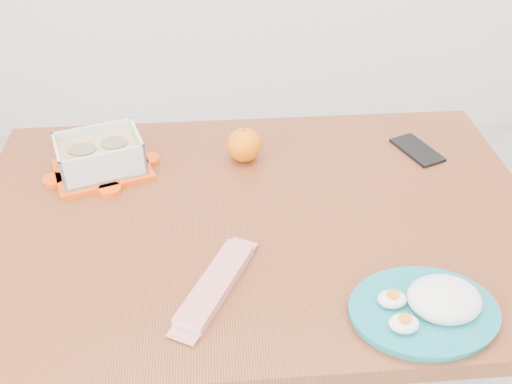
{
  "coord_description": "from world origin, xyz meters",
  "views": [
    {
      "loc": [
        -0.2,
        -0.78,
        1.52
      ],
      "look_at": [
        -0.15,
        0.16,
        0.81
      ],
      "focal_mm": 40.0,
      "sensor_mm": 36.0,
      "label": 1
    }
  ],
  "objects_px": {
    "orange_fruit": "(244,145)",
    "rice_plate": "(431,305)",
    "dining_table": "(256,248)",
    "smartphone": "(417,150)",
    "food_container": "(100,156)"
  },
  "relations": [
    {
      "from": "orange_fruit",
      "to": "rice_plate",
      "type": "bearing_deg",
      "value": -58.65
    },
    {
      "from": "dining_table",
      "to": "orange_fruit",
      "type": "height_order",
      "value": "orange_fruit"
    },
    {
      "from": "rice_plate",
      "to": "smartphone",
      "type": "bearing_deg",
      "value": 74.43
    },
    {
      "from": "orange_fruit",
      "to": "smartphone",
      "type": "relative_size",
      "value": 0.6
    },
    {
      "from": "food_container",
      "to": "rice_plate",
      "type": "distance_m",
      "value": 0.79
    },
    {
      "from": "rice_plate",
      "to": "smartphone",
      "type": "relative_size",
      "value": 1.96
    },
    {
      "from": "orange_fruit",
      "to": "food_container",
      "type": "bearing_deg",
      "value": -173.81
    },
    {
      "from": "food_container",
      "to": "orange_fruit",
      "type": "bearing_deg",
      "value": -13.45
    },
    {
      "from": "food_container",
      "to": "orange_fruit",
      "type": "height_order",
      "value": "food_container"
    },
    {
      "from": "food_container",
      "to": "orange_fruit",
      "type": "distance_m",
      "value": 0.34
    },
    {
      "from": "dining_table",
      "to": "smartphone",
      "type": "bearing_deg",
      "value": 27.05
    },
    {
      "from": "rice_plate",
      "to": "orange_fruit",
      "type": "bearing_deg",
      "value": 119.26
    },
    {
      "from": "smartphone",
      "to": "orange_fruit",
      "type": "bearing_deg",
      "value": 158.46
    },
    {
      "from": "dining_table",
      "to": "rice_plate",
      "type": "height_order",
      "value": "rice_plate"
    },
    {
      "from": "orange_fruit",
      "to": "smartphone",
      "type": "xyz_separation_m",
      "value": [
        0.43,
        0.01,
        -0.04
      ]
    }
  ]
}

